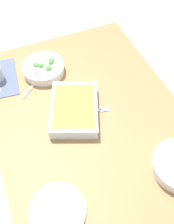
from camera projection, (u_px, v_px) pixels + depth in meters
name	position (u px, v px, depth m)	size (l,w,h in m)	color
ground_plane	(87.00, 172.00, 1.87)	(6.00, 6.00, 0.00)	#9E9389
dining_table	(87.00, 122.00, 1.35)	(1.20, 0.90, 0.74)	olive
broccoli_bowl	(43.00, 68.00, 1.41)	(0.23, 0.23, 0.07)	silver
baking_dish	(74.00, 109.00, 1.24)	(0.36, 0.32, 0.06)	silver
side_plate	(58.00, 210.00, 0.99)	(0.22, 0.22, 0.01)	white
spoon_by_broccoli	(35.00, 83.00, 1.38)	(0.13, 0.14, 0.01)	silver
fork_on_table	(94.00, 111.00, 1.27)	(0.06, 0.18, 0.01)	silver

